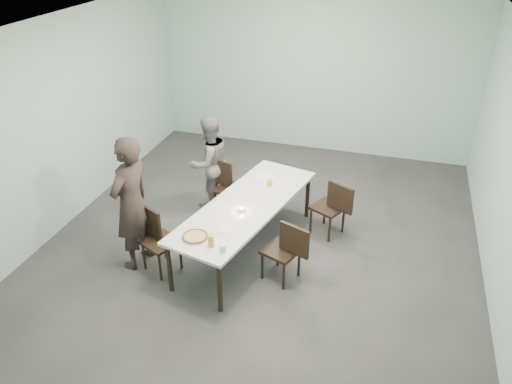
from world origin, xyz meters
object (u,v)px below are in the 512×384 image
(water_tumbler, at_px, (223,248))
(amber_tumbler, at_px, (270,183))
(chair_near_left, at_px, (157,235))
(chair_far_left, at_px, (227,184))
(diner_far, at_px, (209,162))
(chair_near_right, at_px, (286,248))
(pizza, at_px, (195,237))
(chair_far_right, at_px, (333,205))
(beer_glass, at_px, (211,241))
(tealight, at_px, (241,210))
(diner_near, at_px, (131,204))
(side_plate, at_px, (226,230))
(table, at_px, (246,208))

(water_tumbler, bearing_deg, amber_tumbler, 86.64)
(chair_near_left, distance_m, chair_far_left, 1.63)
(diner_far, distance_m, amber_tumbler, 1.19)
(chair_near_right, height_order, water_tumbler, chair_near_right)
(chair_far_left, xyz_separation_m, pizza, (0.25, -1.82, 0.27))
(chair_near_left, height_order, chair_far_left, same)
(chair_far_right, distance_m, beer_glass, 2.14)
(beer_glass, xyz_separation_m, tealight, (0.10, 0.84, -0.05))
(chair_far_right, distance_m, diner_near, 2.81)
(chair_far_right, xyz_separation_m, beer_glass, (-1.18, -1.75, 0.32))
(chair_near_right, distance_m, diner_near, 2.06)
(pizza, bearing_deg, chair_far_left, 97.93)
(side_plate, relative_size, tealight, 3.21)
(beer_glass, bearing_deg, chair_far_left, 104.59)
(chair_far_left, relative_size, beer_glass, 5.80)
(chair_far_right, relative_size, beer_glass, 5.80)
(amber_tumbler, bearing_deg, diner_far, 157.97)
(chair_near_right, bearing_deg, diner_far, -21.66)
(pizza, bearing_deg, tealight, 64.92)
(chair_far_right, bearing_deg, table, 60.67)
(water_tumbler, bearing_deg, chair_far_left, 108.61)
(beer_glass, bearing_deg, water_tumbler, -19.72)
(chair_near_left, relative_size, pizza, 2.56)
(chair_far_left, height_order, amber_tumbler, chair_far_left)
(diner_far, xyz_separation_m, pizza, (0.59, -1.97, 0.02))
(beer_glass, relative_size, tealight, 2.68)
(pizza, xyz_separation_m, beer_glass, (0.25, -0.10, 0.06))
(table, xyz_separation_m, diner_far, (-0.93, 1.04, 0.06))
(tealight, bearing_deg, table, 90.87)
(tealight, bearing_deg, beer_glass, -96.74)
(chair_near_right, bearing_deg, chair_far_left, -25.28)
(side_plate, bearing_deg, table, 86.58)
(diner_near, xyz_separation_m, side_plate, (1.28, 0.01, -0.17))
(diner_far, bearing_deg, amber_tumbler, 102.20)
(chair_near_right, bearing_deg, beer_glass, 56.68)
(diner_far, relative_size, amber_tumbler, 18.82)
(amber_tumbler, bearing_deg, beer_glass, -99.28)
(chair_near_left, relative_size, side_plate, 4.83)
(chair_far_left, relative_size, side_plate, 4.83)
(chair_far_left, relative_size, amber_tumbler, 10.88)
(table, bearing_deg, beer_glass, -95.30)
(diner_far, bearing_deg, side_plate, 61.76)
(chair_near_left, bearing_deg, chair_near_right, 33.24)
(amber_tumbler, bearing_deg, water_tumbler, -93.36)
(chair_near_left, distance_m, beer_glass, 1.02)
(chair_near_right, bearing_deg, water_tumbler, 66.29)
(chair_far_left, relative_size, diner_far, 0.58)
(chair_far_left, distance_m, beer_glass, 2.01)
(diner_near, bearing_deg, chair_far_left, 165.36)
(chair_far_left, distance_m, tealight, 1.26)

